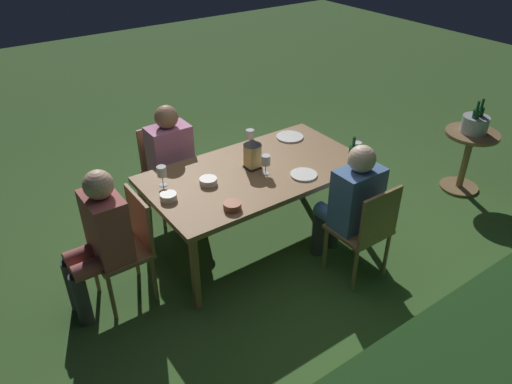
% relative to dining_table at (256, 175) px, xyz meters
% --- Properties ---
extents(ground_plane, '(16.00, 16.00, 0.00)m').
position_rel_dining_table_xyz_m(ground_plane, '(0.00, 0.00, -0.68)').
color(ground_plane, '#385B28').
extents(dining_table, '(1.86, 1.02, 0.73)m').
position_rel_dining_table_xyz_m(dining_table, '(0.00, 0.00, 0.00)').
color(dining_table, olive).
rests_on(dining_table, ground).
extents(chair_side_left_b, '(0.42, 0.40, 0.87)m').
position_rel_dining_table_xyz_m(chair_side_left_b, '(0.42, -0.90, -0.19)').
color(chair_side_left_b, brown).
rests_on(chair_side_left_b, ground).
extents(person_in_pink, '(0.38, 0.47, 1.15)m').
position_rel_dining_table_xyz_m(person_in_pink, '(0.42, -0.71, -0.04)').
color(person_in_pink, '#C675A3').
rests_on(person_in_pink, ground).
extents(chair_head_far, '(0.40, 0.42, 0.87)m').
position_rel_dining_table_xyz_m(chair_head_far, '(1.18, 0.00, -0.19)').
color(chair_head_far, brown).
rests_on(chair_head_far, ground).
extents(person_in_rust, '(0.48, 0.38, 1.15)m').
position_rel_dining_table_xyz_m(person_in_rust, '(1.37, 0.00, -0.04)').
color(person_in_rust, '#9E4C47').
rests_on(person_in_rust, ground).
extents(chair_side_right_a, '(0.42, 0.40, 0.87)m').
position_rel_dining_table_xyz_m(chair_side_right_a, '(-0.42, 0.90, -0.19)').
color(chair_side_right_a, brown).
rests_on(chair_side_right_a, ground).
extents(person_in_blue, '(0.38, 0.47, 1.15)m').
position_rel_dining_table_xyz_m(person_in_blue, '(-0.42, 0.71, -0.04)').
color(person_in_blue, '#426699').
rests_on(person_in_blue, ground).
extents(lantern_centerpiece, '(0.15, 0.15, 0.27)m').
position_rel_dining_table_xyz_m(lantern_centerpiece, '(-0.00, -0.05, 0.20)').
color(lantern_centerpiece, black).
rests_on(lantern_centerpiece, dining_table).
extents(green_bottle_on_table, '(0.07, 0.07, 0.29)m').
position_rel_dining_table_xyz_m(green_bottle_on_table, '(-0.68, 0.44, 0.16)').
color(green_bottle_on_table, '#144723').
rests_on(green_bottle_on_table, dining_table).
extents(wine_glass_a, '(0.08, 0.08, 0.17)m').
position_rel_dining_table_xyz_m(wine_glass_a, '(-0.03, 0.09, 0.17)').
color(wine_glass_a, silver).
rests_on(wine_glass_a, dining_table).
extents(wine_glass_b, '(0.08, 0.08, 0.17)m').
position_rel_dining_table_xyz_m(wine_glass_b, '(-0.81, 0.36, 0.17)').
color(wine_glass_b, silver).
rests_on(wine_glass_b, dining_table).
extents(wine_glass_c, '(0.08, 0.08, 0.17)m').
position_rel_dining_table_xyz_m(wine_glass_c, '(0.75, -0.23, 0.17)').
color(wine_glass_c, silver).
rests_on(wine_glass_c, dining_table).
extents(wine_glass_d, '(0.08, 0.08, 0.17)m').
position_rel_dining_table_xyz_m(wine_glass_d, '(-0.20, -0.38, 0.17)').
color(wine_glass_d, silver).
rests_on(wine_glass_d, dining_table).
extents(plate_a, '(0.26, 0.26, 0.01)m').
position_rel_dining_table_xyz_m(plate_a, '(-0.62, -0.33, 0.06)').
color(plate_a, silver).
rests_on(plate_a, dining_table).
extents(plate_b, '(0.22, 0.22, 0.01)m').
position_rel_dining_table_xyz_m(plate_b, '(-0.27, 0.30, 0.06)').
color(plate_b, silver).
rests_on(plate_b, dining_table).
extents(bowl_olives, '(0.13, 0.13, 0.05)m').
position_rel_dining_table_xyz_m(bowl_olives, '(0.81, -0.01, 0.08)').
color(bowl_olives, silver).
rests_on(bowl_olives, dining_table).
extents(bowl_bread, '(0.14, 0.14, 0.05)m').
position_rel_dining_table_xyz_m(bowl_bread, '(0.44, -0.04, 0.08)').
color(bowl_bread, silver).
rests_on(bowl_bread, dining_table).
extents(bowl_salad, '(0.13, 0.13, 0.05)m').
position_rel_dining_table_xyz_m(bowl_salad, '(0.48, 0.37, 0.08)').
color(bowl_salad, '#9E5138').
rests_on(bowl_salad, dining_table).
extents(side_table, '(0.53, 0.53, 0.66)m').
position_rel_dining_table_xyz_m(side_table, '(-2.31, 0.53, -0.24)').
color(side_table, brown).
rests_on(side_table, ground).
extents(ice_bucket, '(0.26, 0.26, 0.34)m').
position_rel_dining_table_xyz_m(ice_bucket, '(-2.31, 0.53, 0.08)').
color(ice_bucket, '#B2B7BF').
rests_on(ice_bucket, side_table).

